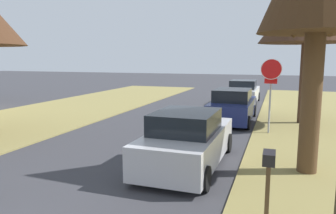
{
  "coord_description": "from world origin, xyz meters",
  "views": [
    {
      "loc": [
        4.49,
        -1.78,
        2.99
      ],
      "look_at": [
        1.03,
        8.23,
        1.38
      ],
      "focal_mm": 34.16,
      "sensor_mm": 36.0,
      "label": 1
    }
  ],
  "objects": [
    {
      "name": "parked_sedan_navy",
      "position": [
        2.48,
        13.5,
        0.72
      ],
      "size": [
        1.97,
        4.41,
        1.57
      ],
      "color": "navy",
      "rests_on": "ground"
    },
    {
      "name": "parked_sedan_silver",
      "position": [
        2.16,
        6.63,
        0.72
      ],
      "size": [
        1.97,
        4.41,
        1.57
      ],
      "color": "#BCBCC1",
      "rests_on": "ground"
    },
    {
      "name": "stop_sign_far",
      "position": [
        4.21,
        11.35,
        2.17
      ],
      "size": [
        0.82,
        0.58,
        2.94
      ],
      "color": "#9EA0A5",
      "rests_on": "grass_verge_right"
    },
    {
      "name": "street_tree_right_mid_b",
      "position": [
        5.55,
        13.97,
        5.08
      ],
      "size": [
        4.14,
        4.14,
        6.47
      ],
      "color": "#4E3526",
      "rests_on": "grass_verge_right"
    },
    {
      "name": "curbside_mailbox",
      "position": [
        4.4,
        4.1,
        1.06
      ],
      "size": [
        0.22,
        0.44,
        1.27
      ],
      "color": "brown",
      "rests_on": "grass_verge_right"
    },
    {
      "name": "parked_sedan_white",
      "position": [
        2.3,
        20.09,
        0.72
      ],
      "size": [
        1.97,
        4.41,
        1.57
      ],
      "color": "white",
      "rests_on": "ground"
    }
  ]
}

